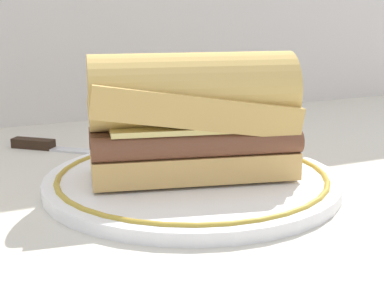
# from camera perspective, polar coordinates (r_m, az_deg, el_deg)

# --- Properties ---
(ground_plane) EXTENTS (1.50, 1.50, 0.00)m
(ground_plane) POSITION_cam_1_polar(r_m,az_deg,el_deg) (0.61, 0.51, -3.74)
(ground_plane) COLOR beige
(plate) EXTENTS (0.29, 0.29, 0.01)m
(plate) POSITION_cam_1_polar(r_m,az_deg,el_deg) (0.59, -0.00, -3.53)
(plate) COLOR white
(plate) RESTS_ON ground_plane
(sausage_sandwich) EXTENTS (0.21, 0.13, 0.12)m
(sausage_sandwich) POSITION_cam_1_polar(r_m,az_deg,el_deg) (0.57, -0.00, 2.85)
(sausage_sandwich) COLOR tan
(sausage_sandwich) RESTS_ON plate
(salt_shaker) EXTENTS (0.03, 0.03, 0.07)m
(salt_shaker) POSITION_cam_1_polar(r_m,az_deg,el_deg) (0.82, -6.61, 3.47)
(salt_shaker) COLOR white
(salt_shaker) RESTS_ON ground_plane
(butter_knife) EXTENTS (0.13, 0.12, 0.01)m
(butter_knife) POSITION_cam_1_polar(r_m,az_deg,el_deg) (0.75, -12.66, -0.29)
(butter_knife) COLOR silver
(butter_knife) RESTS_ON ground_plane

